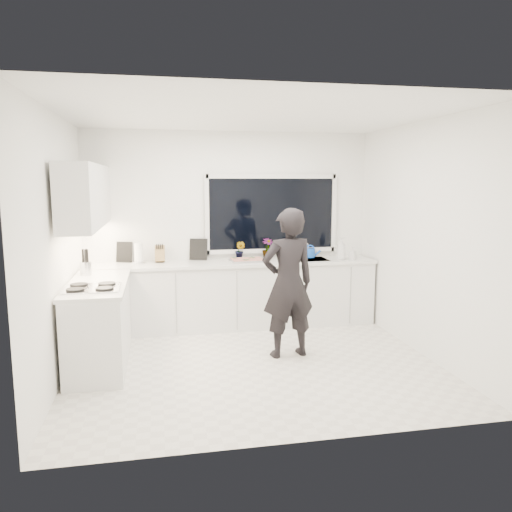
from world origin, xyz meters
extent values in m
cube|color=beige|center=(0.00, 0.00, -0.01)|extent=(4.00, 3.50, 0.02)
cube|color=white|center=(0.00, 1.76, 1.35)|extent=(4.00, 0.02, 2.70)
cube|color=white|center=(-2.01, 0.00, 1.35)|extent=(0.02, 3.50, 2.70)
cube|color=white|center=(2.01, 0.00, 1.35)|extent=(0.02, 3.50, 2.70)
cube|color=white|center=(0.00, 0.00, 2.71)|extent=(4.00, 3.50, 0.02)
cube|color=black|center=(0.60, 1.73, 1.55)|extent=(1.80, 0.02, 1.00)
cube|color=white|center=(0.00, 1.45, 0.44)|extent=(3.92, 0.58, 0.88)
cube|color=white|center=(-1.67, 0.35, 0.44)|extent=(0.58, 1.60, 0.88)
cube|color=silver|center=(0.00, 1.44, 0.90)|extent=(3.94, 0.62, 0.04)
cube|color=silver|center=(-1.67, 0.35, 0.90)|extent=(0.62, 1.60, 0.04)
cube|color=white|center=(-1.79, 0.70, 1.85)|extent=(0.34, 2.10, 0.70)
cube|color=silver|center=(1.05, 1.45, 0.87)|extent=(0.58, 0.42, 0.14)
cylinder|color=silver|center=(1.05, 1.65, 1.03)|extent=(0.03, 0.03, 0.22)
cube|color=black|center=(-1.69, 0.00, 0.94)|extent=(0.56, 0.48, 0.03)
imported|color=black|center=(0.44, 0.17, 0.86)|extent=(0.68, 0.50, 1.72)
cube|color=silver|center=(0.19, 1.42, 0.94)|extent=(0.49, 0.37, 0.03)
cube|color=red|center=(0.19, 1.42, 0.95)|extent=(0.44, 0.33, 0.01)
cylinder|color=blue|center=(1.15, 1.61, 0.98)|extent=(0.19, 0.19, 0.13)
cylinder|color=white|center=(-1.27, 1.55, 1.05)|extent=(0.15, 0.15, 0.26)
cube|color=olive|center=(-0.99, 1.59, 1.03)|extent=(0.14, 0.11, 0.22)
cylinder|color=silver|center=(-1.85, 0.80, 1.00)|extent=(0.17, 0.17, 0.16)
cube|color=black|center=(-1.46, 1.69, 1.06)|extent=(0.21, 0.09, 0.28)
cube|color=black|center=(-0.46, 1.69, 1.07)|extent=(0.24, 0.10, 0.30)
imported|color=#26662D|center=(0.12, 1.61, 1.05)|extent=(0.18, 0.18, 0.26)
imported|color=#26662D|center=(0.52, 1.61, 1.07)|extent=(0.20, 0.20, 0.29)
imported|color=#26662D|center=(0.85, 1.61, 1.08)|extent=(0.18, 0.13, 0.32)
imported|color=#D8BF66|center=(1.50, 1.30, 1.08)|extent=(0.13, 0.13, 0.32)
imported|color=#D8BF66|center=(1.67, 1.30, 1.01)|extent=(0.11, 0.11, 0.18)
camera|label=1|loc=(-1.00, -5.24, 2.02)|focal=35.00mm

